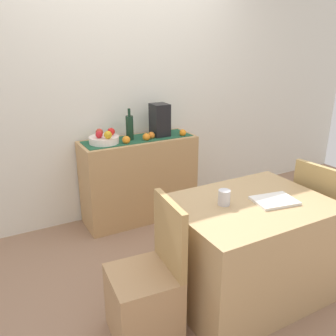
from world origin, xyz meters
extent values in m
cube|color=#98745B|center=(0.00, 0.00, -0.01)|extent=(6.40, 6.40, 0.02)
cube|color=silver|center=(0.00, 1.18, 1.35)|extent=(6.40, 0.06, 2.70)
cube|color=tan|center=(0.03, 0.92, 0.43)|extent=(1.15, 0.42, 0.85)
cube|color=#205539|center=(0.03, 0.92, 0.86)|extent=(1.08, 0.32, 0.01)
cylinder|color=white|center=(-0.32, 0.92, 0.89)|extent=(0.28, 0.28, 0.06)
sphere|color=#B43526|center=(-0.35, 0.96, 0.96)|extent=(0.07, 0.07, 0.07)
sphere|color=red|center=(-0.38, 0.89, 0.96)|extent=(0.06, 0.06, 0.06)
sphere|color=red|center=(-0.24, 0.93, 0.96)|extent=(0.07, 0.07, 0.07)
sphere|color=gold|center=(-0.31, 0.82, 0.96)|extent=(0.07, 0.07, 0.07)
cylinder|color=#163221|center=(-0.06, 0.92, 0.97)|extent=(0.07, 0.07, 0.24)
cylinder|color=#163221|center=(-0.06, 0.92, 1.13)|extent=(0.03, 0.03, 0.07)
cube|color=black|center=(0.27, 0.92, 1.02)|extent=(0.16, 0.18, 0.33)
sphere|color=orange|center=(0.15, 0.86, 0.89)|extent=(0.07, 0.07, 0.07)
sphere|color=orange|center=(0.47, 0.81, 0.89)|extent=(0.07, 0.07, 0.07)
sphere|color=orange|center=(0.07, 0.82, 0.89)|extent=(0.07, 0.07, 0.07)
sphere|color=orange|center=(-0.14, 0.82, 0.89)|extent=(0.08, 0.08, 0.08)
cube|color=tan|center=(0.20, -0.55, 0.37)|extent=(1.07, 0.81, 0.74)
cube|color=white|center=(0.34, -0.62, 0.75)|extent=(0.31, 0.25, 0.02)
cylinder|color=silver|center=(0.01, -0.49, 0.79)|extent=(0.08, 0.08, 0.10)
cube|color=tan|center=(-0.61, -0.55, 0.23)|extent=(0.43, 0.43, 0.45)
cube|color=tan|center=(-0.44, -0.57, 0.68)|extent=(0.07, 0.40, 0.45)
cube|color=tan|center=(1.01, -0.55, 0.23)|extent=(0.45, 0.45, 0.45)
cube|color=tan|center=(0.83, -0.57, 0.68)|extent=(0.09, 0.40, 0.45)
camera|label=1|loc=(-1.35, -2.21, 1.78)|focal=38.21mm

